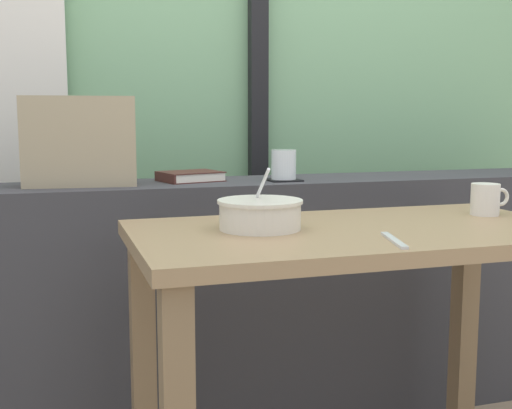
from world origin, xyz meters
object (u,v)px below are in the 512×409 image
juice_glass (284,166)px  ceramic_mug (486,199)px  breakfast_table (355,282)px  closed_book (190,176)px  throw_pillow (80,141)px  fork_utensil (394,240)px  coaster_square (284,180)px  soup_bowl (260,214)px

juice_glass → ceramic_mug: 0.62m
breakfast_table → closed_book: bearing=114.1°
breakfast_table → throw_pillow: bearing=136.1°
throw_pillow → fork_utensil: (0.61, -0.77, -0.19)m
coaster_square → fork_utensil: coaster_square is taller
closed_book → soup_bowl: bearing=-85.2°
juice_glass → ceramic_mug: bearing=-48.2°
breakfast_table → ceramic_mug: 0.46m
throw_pillow → ceramic_mug: throw_pillow is taller
juice_glass → throw_pillow: 0.62m
throw_pillow → fork_utensil: throw_pillow is taller
throw_pillow → fork_utensil: 1.00m
closed_book → throw_pillow: throw_pillow is taller
juice_glass → fork_utensil: juice_glass is taller
soup_bowl → ceramic_mug: (0.65, 0.03, 0.01)m
breakfast_table → juice_glass: 0.59m
juice_glass → throw_pillow: size_ratio=0.29×
coaster_square → closed_book: size_ratio=0.47×
fork_utensil → ceramic_mug: (0.42, 0.26, 0.04)m
throw_pillow → soup_bowl: 0.68m
breakfast_table → ceramic_mug: ceramic_mug is taller
juice_glass → closed_book: bearing=164.5°
fork_utensil → throw_pillow: bearing=142.6°
closed_book → throw_pillow: size_ratio=0.66×
closed_book → fork_utensil: size_ratio=1.25×
breakfast_table → coaster_square: (0.01, 0.54, 0.20)m
coaster_square → juice_glass: size_ratio=1.07×
fork_utensil → breakfast_table: bearing=103.8°
juice_glass → closed_book: juice_glass is taller
soup_bowl → fork_utensil: bearing=-45.7°
coaster_square → closed_book: (-0.28, 0.08, 0.01)m
ceramic_mug → fork_utensil: bearing=-148.2°
coaster_square → fork_utensil: (-0.01, -0.72, -0.06)m
closed_book → ceramic_mug: size_ratio=1.87×
ceramic_mug → coaster_square: bearing=131.8°
juice_glass → fork_utensil: 0.73m
coaster_square → soup_bowl: soup_bowl is taller
breakfast_table → soup_bowl: 0.29m
juice_glass → throw_pillow: throw_pillow is taller
closed_book → ceramic_mug: (0.70, -0.54, -0.03)m
ceramic_mug → breakfast_table: bearing=-169.6°
juice_glass → ceramic_mug: (0.41, -0.46, -0.07)m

